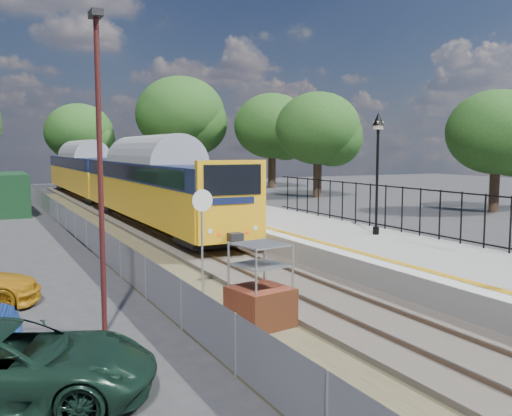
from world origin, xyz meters
TOP-DOWN VIEW (x-y plane):
  - ground at (0.00, 0.00)m, footprint 120.00×120.00m
  - track_bed at (-0.47, 9.67)m, footprint 5.90×80.00m
  - platform at (4.20, 8.00)m, footprint 5.00×70.00m
  - platform_edge at (2.14, 8.00)m, footprint 0.90×70.00m
  - victorian_lamp_north at (5.30, 6.00)m, footprint 0.44×0.44m
  - palisade_fence at (6.55, 2.24)m, footprint 0.12×26.00m
  - wire_fence at (-4.20, 12.00)m, footprint 0.06×52.00m
  - tree_line at (1.40, 42.00)m, footprint 56.80×43.80m
  - train at (0.00, 27.96)m, footprint 2.82×40.83m
  - brick_plinth at (-2.50, 0.35)m, footprint 1.46×1.46m
  - speed_sign at (-2.71, 3.49)m, footprint 0.61×0.12m
  - carpark_lamp at (-5.82, 1.62)m, footprint 0.25×0.50m
  - car_green at (-8.02, -1.39)m, footprint 5.33×3.83m

SIDE VIEW (x-z plane):
  - ground at x=0.00m, z-range 0.00..0.00m
  - track_bed at x=-0.47m, z-range -0.05..0.24m
  - platform at x=4.20m, z-range 0.00..0.90m
  - wire_fence at x=-4.20m, z-range 0.00..1.20m
  - car_green at x=-8.02m, z-range 0.00..1.35m
  - platform_edge at x=2.14m, z-range 0.90..0.91m
  - brick_plinth at x=-2.50m, z-range -0.04..1.98m
  - palisade_fence at x=6.55m, z-range 0.84..2.84m
  - speed_sign at x=-2.71m, z-range 0.58..3.62m
  - train at x=0.00m, z-range 0.59..4.09m
  - carpark_lamp at x=-5.82m, z-range 0.49..7.61m
  - victorian_lamp_north at x=5.30m, z-range 2.00..6.60m
  - tree_line at x=1.40m, z-range 0.67..12.55m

